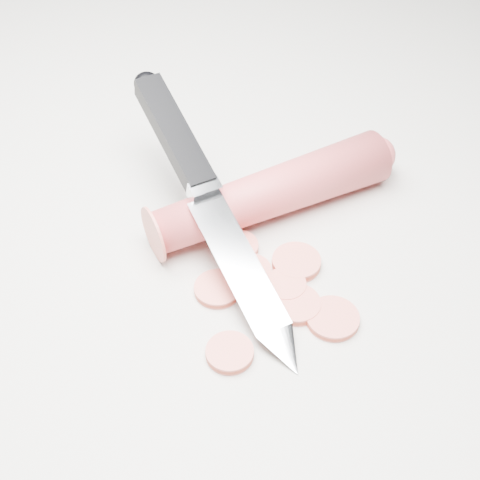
{
  "coord_description": "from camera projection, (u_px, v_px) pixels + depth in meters",
  "views": [
    {
      "loc": [
        0.01,
        -0.36,
        0.37
      ],
      "look_at": [
        -0.03,
        -0.02,
        0.02
      ],
      "focal_mm": 50.0,
      "sensor_mm": 36.0,
      "label": 1
    }
  ],
  "objects": [
    {
      "name": "carrot_slice_6",
      "position": [
        218.0,
        289.0,
        0.48
      ],
      "size": [
        0.03,
        0.03,
        0.01
      ],
      "primitive_type": "cylinder",
      "color": "#E26353",
      "rests_on": "ground"
    },
    {
      "name": "carrot_slice_2",
      "position": [
        237.0,
        247.0,
        0.51
      ],
      "size": [
        0.03,
        0.03,
        0.01
      ],
      "primitive_type": "cylinder",
      "color": "#E26353",
      "rests_on": "ground"
    },
    {
      "name": "ground",
      "position": [
        275.0,
        241.0,
        0.52
      ],
      "size": [
        2.4,
        2.4,
        0.0
      ],
      "primitive_type": "plane",
      "color": "beige",
      "rests_on": "ground"
    },
    {
      "name": "carrot_slice_1",
      "position": [
        251.0,
        271.0,
        0.49
      ],
      "size": [
        0.03,
        0.03,
        0.01
      ],
      "primitive_type": "cylinder",
      "color": "#E26353",
      "rests_on": "ground"
    },
    {
      "name": "kitchen_knife",
      "position": [
        213.0,
        204.0,
        0.48
      ],
      "size": [
        0.17,
        0.24,
        0.09
      ],
      "primitive_type": null,
      "color": "silver",
      "rests_on": "ground"
    },
    {
      "name": "carrot_slice_3",
      "position": [
        333.0,
        319.0,
        0.46
      ],
      "size": [
        0.04,
        0.04,
        0.01
      ],
      "primitive_type": "cylinder",
      "color": "#E26353",
      "rests_on": "ground"
    },
    {
      "name": "carrot_slice_5",
      "position": [
        296.0,
        262.0,
        0.5
      ],
      "size": [
        0.04,
        0.04,
        0.01
      ],
      "primitive_type": "cylinder",
      "color": "#E26353",
      "rests_on": "ground"
    },
    {
      "name": "carrot_slice_7",
      "position": [
        285.0,
        286.0,
        0.48
      ],
      "size": [
        0.03,
        0.03,
        0.01
      ],
      "primitive_type": "cylinder",
      "color": "#E26353",
      "rests_on": "ground"
    },
    {
      "name": "carrot_slice_0",
      "position": [
        230.0,
        353.0,
        0.44
      ],
      "size": [
        0.03,
        0.03,
        0.01
      ],
      "primitive_type": "cylinder",
      "color": "#E26353",
      "rests_on": "ground"
    },
    {
      "name": "carrot_slice_4",
      "position": [
        296.0,
        304.0,
        0.47
      ],
      "size": [
        0.03,
        0.03,
        0.01
      ],
      "primitive_type": "cylinder",
      "color": "#E26353",
      "rests_on": "ground"
    },
    {
      "name": "carrot",
      "position": [
        271.0,
        193.0,
        0.52
      ],
      "size": [
        0.19,
        0.14,
        0.04
      ],
      "primitive_type": "cylinder",
      "rotation": [
        1.57,
        0.0,
        -1.0
      ],
      "color": "#C63D42",
      "rests_on": "ground"
    }
  ]
}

